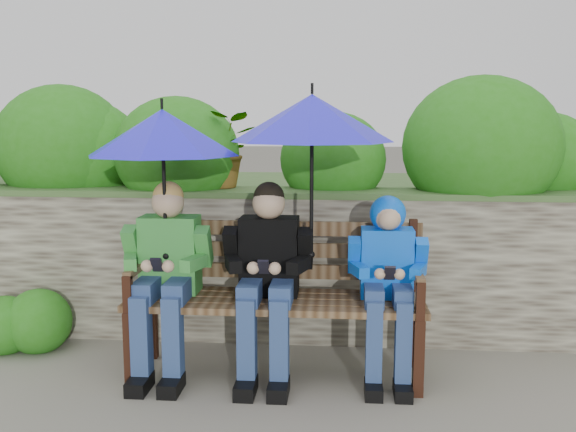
# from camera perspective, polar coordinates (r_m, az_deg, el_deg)

# --- Properties ---
(ground) EXTENTS (60.00, 60.00, 0.00)m
(ground) POSITION_cam_1_polar(r_m,az_deg,el_deg) (3.89, -0.13, -14.20)
(ground) COLOR slate
(ground) RESTS_ON ground
(garden_backdrop) EXTENTS (8.00, 2.85, 1.85)m
(garden_backdrop) POSITION_cam_1_polar(r_m,az_deg,el_deg) (5.22, 0.79, -0.52)
(garden_backdrop) COLOR #453D33
(garden_backdrop) RESTS_ON ground
(park_bench) EXTENTS (1.73, 0.51, 0.91)m
(park_bench) POSITION_cam_1_polar(r_m,az_deg,el_deg) (3.83, -1.00, -6.33)
(park_bench) COLOR black
(park_bench) RESTS_ON ground
(boy_left) EXTENTS (0.51, 0.59, 1.15)m
(boy_left) POSITION_cam_1_polar(r_m,az_deg,el_deg) (3.84, -10.79, -4.60)
(boy_left) COLOR #258B2A
(boy_left) RESTS_ON ground
(boy_middle) EXTENTS (0.52, 0.60, 1.15)m
(boy_middle) POSITION_cam_1_polar(r_m,az_deg,el_deg) (3.73, -1.83, -4.86)
(boy_middle) COLOR black
(boy_middle) RESTS_ON ground
(boy_right) EXTENTS (0.45, 0.55, 1.07)m
(boy_right) POSITION_cam_1_polar(r_m,az_deg,el_deg) (3.73, 8.84, -4.84)
(boy_right) COLOR #0044C6
(boy_right) RESTS_ON ground
(umbrella_left) EXTENTS (0.88, 0.88, 0.93)m
(umbrella_left) POSITION_cam_1_polar(r_m,az_deg,el_deg) (3.75, -11.09, 7.29)
(umbrella_left) COLOR #1C18E2
(umbrella_left) RESTS_ON ground
(umbrella_right) EXTENTS (0.92, 0.92, 1.00)m
(umbrella_right) POSITION_cam_1_polar(r_m,az_deg,el_deg) (3.63, 2.15, 8.67)
(umbrella_right) COLOR #1C18E2
(umbrella_right) RESTS_ON ground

